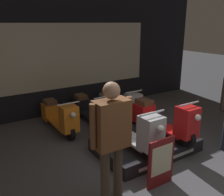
% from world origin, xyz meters
% --- Properties ---
extents(ground_plane, '(30.00, 30.00, 0.00)m').
position_xyz_m(ground_plane, '(0.00, 0.00, 0.00)').
color(ground_plane, '#4C4C51').
extents(shop_wall_back, '(8.89, 0.09, 3.20)m').
position_xyz_m(shop_wall_back, '(0.00, 4.21, 1.60)').
color(shop_wall_back, black).
rests_on(shop_wall_back, ground_plane).
extents(display_platform, '(1.87, 1.23, 0.25)m').
position_xyz_m(display_platform, '(0.31, 1.25, 0.12)').
color(display_platform, black).
rests_on(display_platform, ground_plane).
extents(scooter_display_left, '(0.49, 1.67, 0.83)m').
position_xyz_m(scooter_display_left, '(-0.12, 1.26, 0.59)').
color(scooter_display_left, black).
rests_on(scooter_display_left, display_platform).
extents(scooter_display_right, '(0.49, 1.67, 0.83)m').
position_xyz_m(scooter_display_right, '(0.73, 1.26, 0.59)').
color(scooter_display_right, black).
rests_on(scooter_display_right, display_platform).
extents(scooter_backrow_0, '(0.49, 1.67, 0.83)m').
position_xyz_m(scooter_backrow_0, '(-0.74, 3.11, 0.34)').
color(scooter_backrow_0, black).
rests_on(scooter_backrow_0, ground_plane).
extents(scooter_backrow_1, '(0.49, 1.67, 0.83)m').
position_xyz_m(scooter_backrow_1, '(0.11, 3.11, 0.34)').
color(scooter_backrow_1, black).
rests_on(scooter_backrow_1, ground_plane).
extents(scooter_backrow_2, '(0.49, 1.67, 0.83)m').
position_xyz_m(scooter_backrow_2, '(0.95, 3.11, 0.34)').
color(scooter_backrow_2, black).
rests_on(scooter_backrow_2, ground_plane).
extents(person_left_browsing, '(0.63, 0.26, 1.71)m').
position_xyz_m(person_left_browsing, '(-1.00, 0.45, 1.03)').
color(person_left_browsing, '#473828').
rests_on(person_left_browsing, ground_plane).
extents(price_sign_board, '(0.49, 0.04, 0.78)m').
position_xyz_m(price_sign_board, '(-0.21, 0.30, 0.40)').
color(price_sign_board, maroon).
rests_on(price_sign_board, ground_plane).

